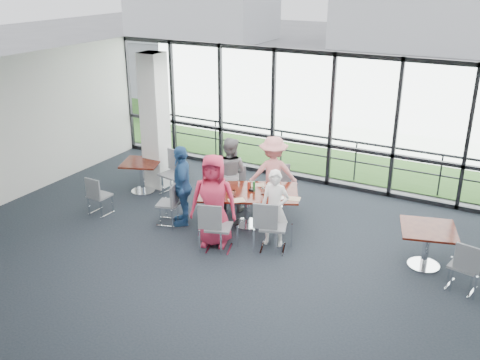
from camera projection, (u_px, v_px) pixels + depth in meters
The scene contains 39 objects.
floor at pixel (226, 284), 9.01m from camera, with size 12.00×10.00×0.02m, color black.
ceiling at pixel (224, 96), 7.82m from camera, with size 12.00×10.00×0.04m, color white.
curtain_wall_back at pixel (331, 121), 12.50m from camera, with size 12.00×0.10×3.20m, color white.
structural_column at pixel (155, 122), 12.45m from camera, with size 0.50×0.50×3.20m, color white.
apron at pixel (380, 133), 17.19m from camera, with size 80.00×70.00×0.02m, color gray.
grass_strip at pixel (362, 150), 15.54m from camera, with size 80.00×5.00×0.01m, color #2E591C.
hangar_aux at pixel (202, 10), 39.09m from camera, with size 10.00×6.00×4.00m, color silver.
guard_rail at pixel (336, 158), 13.40m from camera, with size 0.06×0.06×12.00m, color #2D2D33.
main_table at pixel (247, 196), 10.82m from camera, with size 2.31×1.87×0.75m.
side_table_left at pixel (141, 167), 12.45m from camera, with size 1.08×1.08×0.75m.
side_table_right at pixel (428, 234), 9.29m from camera, with size 1.14×1.14×0.75m.
diner_near_left at pixel (214, 200), 9.98m from camera, with size 0.88×0.57×1.80m, color #C52949.
diner_near_right at pixel (275, 208), 10.02m from camera, with size 0.55×0.40×1.50m, color white.
diner_far_left at pixel (230, 173), 11.55m from camera, with size 0.79×0.49×1.62m, color gray.
diner_far_right at pixel (273, 174), 11.47m from camera, with size 1.07×0.55×1.66m, color pink.
diner_end at pixel (182, 185), 10.83m from camera, with size 0.99×0.54×1.68m, color #29548B.
chair_main_nl at pixel (219, 227), 9.90m from camera, with size 0.46×0.46×0.95m, color slate, non-canonical shape.
chair_main_nr at pixel (273, 226), 9.90m from camera, with size 0.48×0.48×0.98m, color slate, non-canonical shape.
chair_main_fl at pixel (229, 187), 11.82m from camera, with size 0.42×0.42×0.87m, color slate, non-canonical shape.
chair_main_fr at pixel (272, 186), 11.82m from camera, with size 0.44×0.44×0.90m, color slate, non-canonical shape.
chair_main_end at pixel (169, 203), 10.96m from camera, with size 0.44×0.44×0.90m, color slate, non-canonical shape.
chair_spare_la at pixel (100, 196), 11.39m from camera, with size 0.41×0.41×0.85m, color slate, non-canonical shape.
chair_spare_lb at pixel (172, 175), 12.34m from camera, with size 0.49×0.49×1.00m, color slate, non-canonical shape.
chair_spare_r at pixel (464, 266), 8.68m from camera, with size 0.43×0.43×0.89m, color slate, non-canonical shape.
plate_nl at pixel (216, 196), 10.52m from camera, with size 0.25×0.25×0.01m, color white.
plate_nr at pixel (278, 198), 10.46m from camera, with size 0.24×0.24×0.01m, color white.
plate_fl at pixel (223, 184), 11.14m from camera, with size 0.24×0.24×0.01m, color white.
plate_fr at pixel (274, 184), 11.12m from camera, with size 0.27×0.27×0.01m, color white.
plate_end at pixel (205, 189), 10.87m from camera, with size 0.25×0.25×0.01m, color white.
tumbler_a at pixel (234, 193), 10.51m from camera, with size 0.06×0.06×0.13m, color white.
tumbler_b at pixel (262, 191), 10.60m from camera, with size 0.07×0.07×0.14m, color white.
tumbler_c at pixel (249, 184), 10.93m from camera, with size 0.07×0.07×0.14m, color white.
tumbler_d at pixel (211, 191), 10.61m from camera, with size 0.07×0.07×0.14m, color white.
menu_a at pixel (237, 200), 10.35m from camera, with size 0.31×0.22×0.00m, color beige.
menu_b at pixel (292, 199), 10.43m from camera, with size 0.31×0.21×0.00m, color beige.
menu_c at pixel (258, 185), 11.09m from camera, with size 0.28×0.20×0.00m, color beige.
condiment_caddy at pixel (252, 190), 10.79m from camera, with size 0.10×0.07×0.04m, color black.
ketchup_bottle at pixel (249, 186), 10.80m from camera, with size 0.06×0.06×0.18m, color #A62919.
green_bottle at pixel (254, 186), 10.76m from camera, with size 0.05×0.05×0.20m, color #186A29.
Camera 1 is at (3.87, -6.68, 4.96)m, focal length 40.00 mm.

